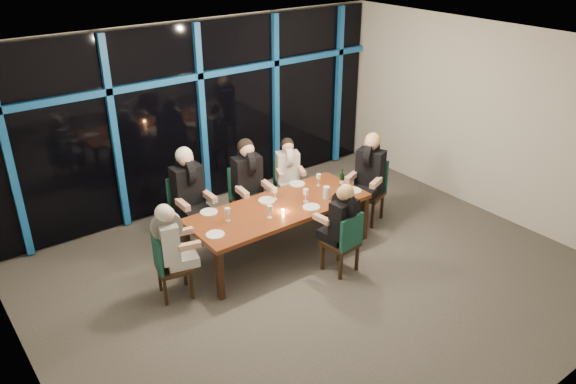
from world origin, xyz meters
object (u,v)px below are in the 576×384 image
(chair_near_mid, at_px, (345,240))
(diner_end_right, at_px, (370,166))
(diner_far_right, at_px, (288,165))
(chair_end_left, at_px, (167,263))
(water_pitcher, at_px, (326,192))
(diner_end_left, at_px, (170,237))
(chair_far_left, at_px, (188,206))
(diner_far_mid, at_px, (248,173))
(diner_far_left, at_px, (188,183))
(chair_far_mid, at_px, (246,195))
(diner_near_mid, at_px, (342,215))
(wine_bottle, at_px, (342,181))
(chair_far_right, at_px, (287,183))
(chair_end_right, at_px, (370,187))
(dining_table, at_px, (279,211))

(chair_near_mid, height_order, diner_end_right, diner_end_right)
(diner_far_right, bearing_deg, chair_end_left, -137.22)
(diner_end_right, relative_size, water_pitcher, 5.37)
(chair_near_mid, distance_m, diner_end_left, 2.28)
(chair_far_left, height_order, chair_end_left, chair_far_left)
(chair_near_mid, bearing_deg, diner_far_mid, -83.73)
(diner_far_left, bearing_deg, chair_far_mid, -5.86)
(diner_near_mid, height_order, wine_bottle, diner_near_mid)
(diner_end_left, bearing_deg, chair_far_right, -54.92)
(chair_end_left, xyz_separation_m, diner_near_mid, (2.13, -0.85, 0.36))
(chair_end_right, height_order, wine_bottle, wine_bottle)
(dining_table, distance_m, chair_far_right, 1.36)
(diner_far_right, bearing_deg, diner_far_left, -158.83)
(chair_far_left, bearing_deg, dining_table, -50.68)
(chair_far_right, bearing_deg, diner_far_right, -90.00)
(chair_far_left, xyz_separation_m, diner_end_left, (-0.79, -1.10, 0.28))
(diner_far_left, relative_size, diner_end_left, 1.15)
(chair_end_left, bearing_deg, diner_end_left, -90.00)
(chair_end_left, height_order, diner_near_mid, diner_near_mid)
(diner_far_left, xyz_separation_m, wine_bottle, (1.95, -1.08, -0.11))
(chair_far_mid, bearing_deg, water_pitcher, -52.67)
(chair_far_right, xyz_separation_m, diner_end_right, (0.79, -1.06, 0.47))
(diner_far_left, xyz_separation_m, water_pitcher, (1.56, -1.19, -0.14))
(chair_far_left, height_order, wine_bottle, wine_bottle)
(chair_far_left, distance_m, water_pitcher, 2.03)
(diner_near_mid, bearing_deg, chair_far_mid, -84.35)
(chair_far_mid, distance_m, diner_end_right, 1.94)
(diner_far_right, bearing_deg, diner_end_left, -136.34)
(dining_table, bearing_deg, chair_far_mid, 88.24)
(chair_far_right, xyz_separation_m, diner_far_right, (-0.03, -0.07, 0.35))
(diner_near_mid, relative_size, water_pitcher, 4.83)
(wine_bottle, bearing_deg, chair_far_mid, 136.71)
(chair_far_right, bearing_deg, dining_table, -108.51)
(chair_far_left, height_order, diner_end_right, diner_end_right)
(diner_far_mid, relative_size, diner_end_right, 1.02)
(chair_far_right, xyz_separation_m, diner_far_left, (-1.76, -0.02, 0.50))
(dining_table, xyz_separation_m, chair_far_left, (-0.88, 1.08, -0.11))
(water_pitcher, bearing_deg, chair_far_left, 115.98)
(chair_far_right, relative_size, diner_far_right, 1.03)
(chair_far_left, relative_size, diner_end_left, 1.18)
(chair_end_left, distance_m, diner_near_mid, 2.32)
(chair_end_right, bearing_deg, diner_end_right, -90.00)
(chair_end_left, bearing_deg, diner_far_right, -56.91)
(chair_end_left, xyz_separation_m, diner_far_mid, (1.75, 0.81, 0.47))
(diner_far_mid, distance_m, water_pitcher, 1.21)
(chair_end_right, xyz_separation_m, diner_near_mid, (-1.36, -0.84, 0.30))
(chair_far_mid, relative_size, water_pitcher, 5.61)
(chair_end_left, height_order, diner_far_right, diner_far_right)
(chair_far_mid, relative_size, diner_near_mid, 1.16)
(chair_far_right, distance_m, water_pitcher, 1.27)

